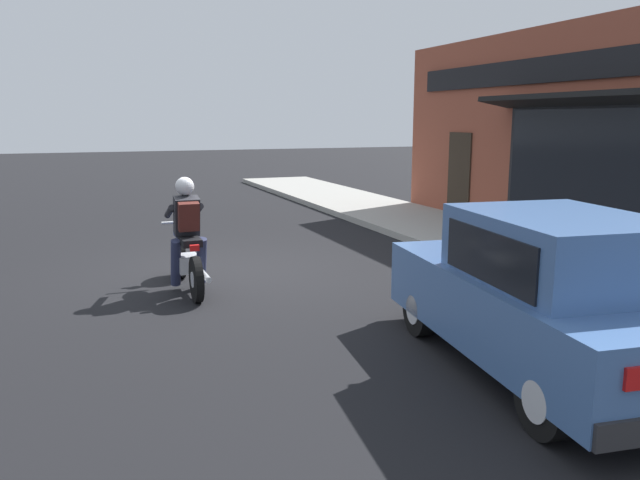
% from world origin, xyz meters
% --- Properties ---
extents(ground_plane, '(80.00, 80.00, 0.00)m').
position_xyz_m(ground_plane, '(0.00, 0.00, 0.00)').
color(ground_plane, black).
extents(sidewalk_curb, '(2.60, 22.00, 0.14)m').
position_xyz_m(sidewalk_curb, '(5.09, 3.00, 0.07)').
color(sidewalk_curb, '#9E9B93').
rests_on(sidewalk_curb, ground).
extents(storefront_building, '(1.25, 10.28, 4.20)m').
position_xyz_m(storefront_building, '(6.62, 0.29, 2.11)').
color(storefront_building, brown).
rests_on(storefront_building, ground).
extents(motorcycle_with_rider, '(0.56, 2.02, 1.62)m').
position_xyz_m(motorcycle_with_rider, '(-0.82, -0.82, 0.68)').
color(motorcycle_with_rider, black).
rests_on(motorcycle_with_rider, ground).
extents(car_hatchback, '(2.09, 3.95, 1.57)m').
position_xyz_m(car_hatchback, '(1.84, -5.06, 0.77)').
color(car_hatchback, black).
rests_on(car_hatchback, ground).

